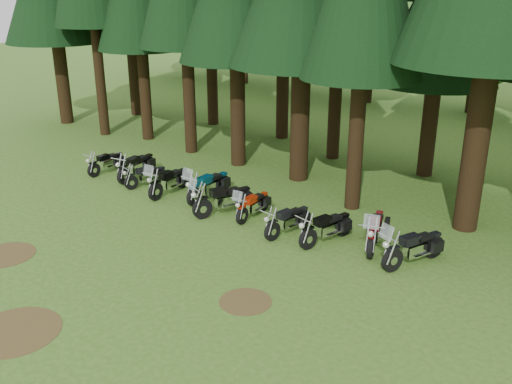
{
  "coord_description": "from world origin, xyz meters",
  "views": [
    {
      "loc": [
        12.78,
        -9.52,
        8.0
      ],
      "look_at": [
        1.3,
        5.0,
        1.0
      ],
      "focal_mm": 40.0,
      "sensor_mm": 36.0,
      "label": 1
    }
  ],
  "objects_px": {
    "motorcycle_8": "(326,229)",
    "motorcycle_10": "(413,249)",
    "motorcycle_0": "(107,163)",
    "motorcycle_3": "(169,182)",
    "motorcycle_9": "(375,231)",
    "motorcycle_6": "(253,206)",
    "motorcycle_2": "(147,176)",
    "motorcycle_7": "(288,221)",
    "motorcycle_4": "(209,186)",
    "motorcycle_1": "(137,167)",
    "motorcycle_5": "(223,200)"
  },
  "relations": [
    {
      "from": "motorcycle_8",
      "to": "motorcycle_10",
      "type": "height_order",
      "value": "motorcycle_10"
    },
    {
      "from": "motorcycle_0",
      "to": "motorcycle_3",
      "type": "bearing_deg",
      "value": -6.35
    },
    {
      "from": "motorcycle_0",
      "to": "motorcycle_9",
      "type": "relative_size",
      "value": 0.85
    },
    {
      "from": "motorcycle_0",
      "to": "motorcycle_10",
      "type": "distance_m",
      "value": 14.0
    },
    {
      "from": "motorcycle_6",
      "to": "motorcycle_9",
      "type": "distance_m",
      "value": 4.51
    },
    {
      "from": "motorcycle_10",
      "to": "motorcycle_9",
      "type": "bearing_deg",
      "value": -174.32
    },
    {
      "from": "motorcycle_2",
      "to": "motorcycle_6",
      "type": "relative_size",
      "value": 0.93
    },
    {
      "from": "motorcycle_9",
      "to": "motorcycle_10",
      "type": "distance_m",
      "value": 1.49
    },
    {
      "from": "motorcycle_3",
      "to": "motorcycle_8",
      "type": "height_order",
      "value": "motorcycle_3"
    },
    {
      "from": "motorcycle_7",
      "to": "motorcycle_3",
      "type": "bearing_deg",
      "value": -174.05
    },
    {
      "from": "motorcycle_6",
      "to": "motorcycle_9",
      "type": "relative_size",
      "value": 0.86
    },
    {
      "from": "motorcycle_4",
      "to": "motorcycle_8",
      "type": "xyz_separation_m",
      "value": [
        5.53,
        -0.45,
        -0.05
      ]
    },
    {
      "from": "motorcycle_1",
      "to": "motorcycle_3",
      "type": "xyz_separation_m",
      "value": [
        2.46,
        -0.46,
        0.01
      ]
    },
    {
      "from": "motorcycle_2",
      "to": "motorcycle_5",
      "type": "height_order",
      "value": "motorcycle_5"
    },
    {
      "from": "motorcycle_4",
      "to": "motorcycle_6",
      "type": "bearing_deg",
      "value": -10.42
    },
    {
      "from": "motorcycle_9",
      "to": "motorcycle_10",
      "type": "height_order",
      "value": "motorcycle_9"
    },
    {
      "from": "motorcycle_2",
      "to": "motorcycle_4",
      "type": "bearing_deg",
      "value": 22.45
    },
    {
      "from": "motorcycle_5",
      "to": "motorcycle_2",
      "type": "bearing_deg",
      "value": -163.1
    },
    {
      "from": "motorcycle_0",
      "to": "motorcycle_3",
      "type": "distance_m",
      "value": 4.06
    },
    {
      "from": "motorcycle_4",
      "to": "motorcycle_10",
      "type": "bearing_deg",
      "value": -4.06
    },
    {
      "from": "motorcycle_4",
      "to": "motorcycle_7",
      "type": "bearing_deg",
      "value": -12.11
    },
    {
      "from": "motorcycle_0",
      "to": "motorcycle_3",
      "type": "height_order",
      "value": "motorcycle_3"
    },
    {
      "from": "motorcycle_5",
      "to": "motorcycle_9",
      "type": "xyz_separation_m",
      "value": [
        5.51,
        0.94,
        -0.01
      ]
    },
    {
      "from": "motorcycle_7",
      "to": "motorcycle_10",
      "type": "height_order",
      "value": "motorcycle_10"
    },
    {
      "from": "motorcycle_10",
      "to": "motorcycle_1",
      "type": "bearing_deg",
      "value": -159.94
    },
    {
      "from": "motorcycle_3",
      "to": "motorcycle_9",
      "type": "height_order",
      "value": "motorcycle_9"
    },
    {
      "from": "motorcycle_0",
      "to": "motorcycle_8",
      "type": "xyz_separation_m",
      "value": [
        11.19,
        -0.06,
        0.04
      ]
    },
    {
      "from": "motorcycle_4",
      "to": "motorcycle_9",
      "type": "bearing_deg",
      "value": -1.13
    },
    {
      "from": "motorcycle_2",
      "to": "motorcycle_10",
      "type": "xyz_separation_m",
      "value": [
        11.34,
        0.3,
        0.11
      ]
    },
    {
      "from": "motorcycle_8",
      "to": "motorcycle_9",
      "type": "height_order",
      "value": "motorcycle_9"
    },
    {
      "from": "motorcycle_6",
      "to": "motorcycle_5",
      "type": "bearing_deg",
      "value": -164.64
    },
    {
      "from": "motorcycle_4",
      "to": "motorcycle_9",
      "type": "distance_m",
      "value": 6.9
    },
    {
      "from": "motorcycle_1",
      "to": "motorcycle_9",
      "type": "xyz_separation_m",
      "value": [
        10.96,
        0.29,
        0.03
      ]
    },
    {
      "from": "motorcycle_2",
      "to": "motorcycle_4",
      "type": "xyz_separation_m",
      "value": [
        3.01,
        0.46,
        0.11
      ]
    },
    {
      "from": "motorcycle_5",
      "to": "motorcycle_6",
      "type": "relative_size",
      "value": 1.18
    },
    {
      "from": "motorcycle_6",
      "to": "motorcycle_9",
      "type": "xyz_separation_m",
      "value": [
        4.48,
        0.54,
        0.08
      ]
    },
    {
      "from": "motorcycle_3",
      "to": "motorcycle_10",
      "type": "xyz_separation_m",
      "value": [
        9.95,
        0.37,
        0.02
      ]
    },
    {
      "from": "motorcycle_0",
      "to": "motorcycle_4",
      "type": "xyz_separation_m",
      "value": [
        5.66,
        0.39,
        0.09
      ]
    },
    {
      "from": "motorcycle_2",
      "to": "motorcycle_8",
      "type": "height_order",
      "value": "motorcycle_8"
    },
    {
      "from": "motorcycle_3",
      "to": "motorcycle_8",
      "type": "relative_size",
      "value": 1.07
    },
    {
      "from": "motorcycle_2",
      "to": "motorcycle_10",
      "type": "bearing_deg",
      "value": 15.21
    },
    {
      "from": "motorcycle_1",
      "to": "motorcycle_7",
      "type": "distance_m",
      "value": 8.28
    },
    {
      "from": "motorcycle_3",
      "to": "motorcycle_4",
      "type": "height_order",
      "value": "motorcycle_4"
    },
    {
      "from": "motorcycle_0",
      "to": "motorcycle_2",
      "type": "relative_size",
      "value": 1.07
    },
    {
      "from": "motorcycle_3",
      "to": "motorcycle_6",
      "type": "relative_size",
      "value": 1.15
    },
    {
      "from": "motorcycle_1",
      "to": "motorcycle_10",
      "type": "distance_m",
      "value": 12.4
    },
    {
      "from": "motorcycle_1",
      "to": "motorcycle_4",
      "type": "bearing_deg",
      "value": -9.92
    },
    {
      "from": "motorcycle_10",
      "to": "motorcycle_5",
      "type": "bearing_deg",
      "value": -154.93
    },
    {
      "from": "motorcycle_0",
      "to": "motorcycle_4",
      "type": "distance_m",
      "value": 5.68
    },
    {
      "from": "motorcycle_0",
      "to": "motorcycle_4",
      "type": "bearing_deg",
      "value": -0.45
    }
  ]
}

